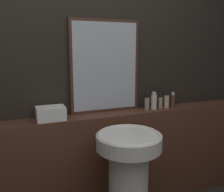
{
  "coord_description": "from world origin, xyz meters",
  "views": [
    {
      "loc": [
        -0.76,
        -0.45,
        1.47
      ],
      "look_at": [
        -0.01,
        1.41,
        1.09
      ],
      "focal_mm": 40.0,
      "sensor_mm": 36.0,
      "label": 1
    }
  ],
  "objects": [
    {
      "name": "conditioner_bottle",
      "position": [
        0.45,
        1.51,
        0.99
      ],
      "size": [
        0.06,
        0.06,
        0.16
      ],
      "color": "beige",
      "rests_on": "vanity_counter"
    },
    {
      "name": "lotion_bottle",
      "position": [
        0.52,
        1.51,
        0.97
      ],
      "size": [
        0.04,
        0.04,
        0.13
      ],
      "color": "gray",
      "rests_on": "vanity_counter"
    },
    {
      "name": "body_wash_bottle",
      "position": [
        0.59,
        1.51,
        0.98
      ],
      "size": [
        0.05,
        0.05,
        0.15
      ],
      "color": "#C6B284",
      "rests_on": "vanity_counter"
    },
    {
      "name": "shampoo_bottle",
      "position": [
        0.38,
        1.51,
        0.97
      ],
      "size": [
        0.04,
        0.04,
        0.14
      ],
      "color": "gray",
      "rests_on": "vanity_counter"
    },
    {
      "name": "pedestal_sink",
      "position": [
        -0.01,
        1.08,
        0.51
      ],
      "size": [
        0.47,
        0.47,
        0.87
      ],
      "color": "silver",
      "rests_on": "ground_plane"
    },
    {
      "name": "vanity_counter",
      "position": [
        0.0,
        1.51,
        0.46
      ],
      "size": [
        2.73,
        0.21,
        0.91
      ],
      "color": "#512D1E",
      "rests_on": "ground_plane"
    },
    {
      "name": "towel_stack",
      "position": [
        -0.49,
        1.51,
        0.96
      ],
      "size": [
        0.22,
        0.17,
        0.1
      ],
      "color": "white",
      "rests_on": "vanity_counter"
    },
    {
      "name": "hand_soap_bottle",
      "position": [
        0.66,
        1.51,
        0.98
      ],
      "size": [
        0.04,
        0.04,
        0.15
      ],
      "color": "#4C3823",
      "rests_on": "vanity_counter"
    },
    {
      "name": "mirror",
      "position": [
        0.0,
        1.6,
        1.31
      ],
      "size": [
        0.63,
        0.03,
        0.8
      ],
      "color": "#47281E",
      "rests_on": "vanity_counter"
    },
    {
      "name": "wall_back",
      "position": [
        0.0,
        1.65,
        1.25
      ],
      "size": [
        8.0,
        0.06,
        2.5
      ],
      "color": "black",
      "rests_on": "ground_plane"
    }
  ]
}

